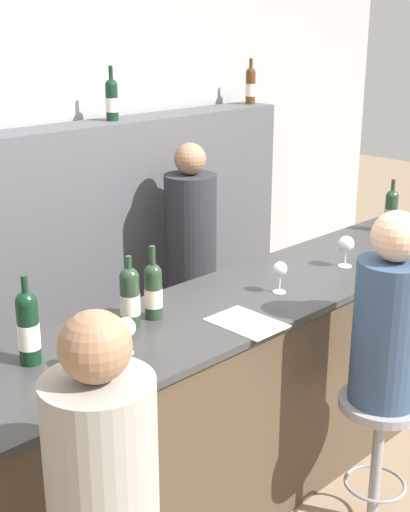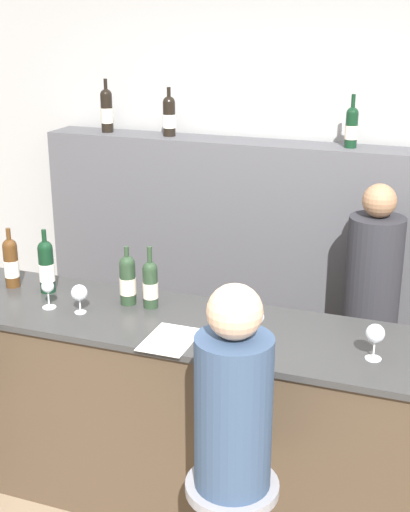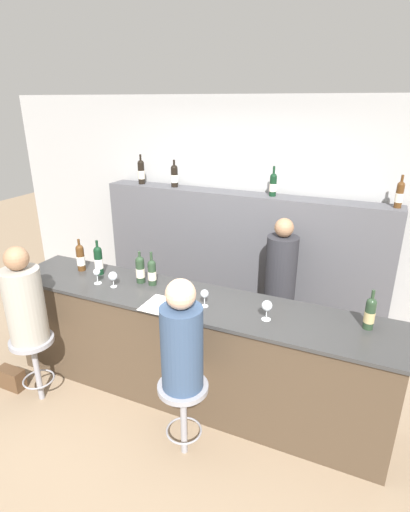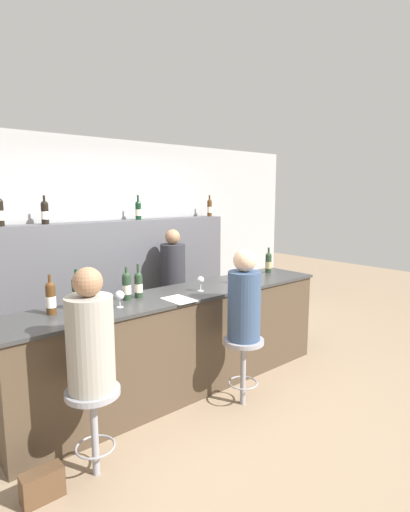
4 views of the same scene
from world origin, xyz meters
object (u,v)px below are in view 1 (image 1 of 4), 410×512
object	(u,v)px
wine_bottle_backbar_3	(251,85)
wine_bottle_counter_4	(391,210)
bar_stool_right	(380,427)
wine_bottle_counter_3	(153,290)
guest_seated_right	(389,320)
wine_glass_1	(125,329)
wine_bottle_counter_1	(28,327)
wine_bottle_backbar_2	(112,99)
wine_bottle_counter_2	(130,297)
wine_glass_0	(86,342)
wine_glass_3	(346,245)
bartender	(191,278)
wine_glass_2	(280,270)
guest_seated_left	(102,471)

from	to	relation	value
wine_bottle_backbar_3	wine_bottle_counter_4	bearing A→B (deg)	-94.77
bar_stool_right	wine_bottle_counter_3	bearing A→B (deg)	132.79
guest_seated_right	wine_glass_1	bearing A→B (deg)	150.84
bar_stool_right	wine_glass_1	bearing A→B (deg)	150.84
wine_bottle_counter_3	wine_bottle_backbar_3	bearing A→B (deg)	32.23
wine_bottle_counter_1	wine_bottle_backbar_2	bearing A→B (deg)	42.33
wine_bottle_counter_2	wine_bottle_counter_1	bearing A→B (deg)	180.00
wine_glass_0	wine_glass_3	xyz separation A→B (m)	(1.57, 0.00, 0.01)
wine_bottle_counter_2	bar_stool_right	bearing A→B (deg)	-42.34
wine_bottle_counter_1	wine_glass_1	world-z (taller)	wine_bottle_counter_1
bar_stool_right	bartender	bearing A→B (deg)	78.38
wine_bottle_counter_1	wine_glass_2	distance (m)	1.19
wine_glass_1	bar_stool_right	distance (m)	1.24
wine_bottle_counter_1	wine_bottle_counter_3	distance (m)	0.58
wine_glass_1	bartender	xyz separation A→B (m)	(1.26, 0.99, -0.39)
guest_seated_left	bar_stool_right	xyz separation A→B (m)	(1.46, 0.00, -0.50)
wine_bottle_backbar_3	wine_glass_0	distance (m)	2.83
wine_bottle_counter_3	wine_bottle_backbar_2	bearing A→B (deg)	58.48
bartender	wine_glass_2	bearing A→B (deg)	-110.94
wine_glass_3	wine_glass_2	bearing A→B (deg)	-180.00
wine_glass_3	guest_seated_right	bearing A→B (deg)	-129.94
wine_bottle_backbar_2	bartender	world-z (taller)	wine_bottle_backbar_2
bar_stool_right	guest_seated_right	world-z (taller)	guest_seated_right
wine_glass_0	guest_seated_left	world-z (taller)	guest_seated_left
wine_bottle_counter_2	wine_bottle_counter_4	size ratio (longest dim) A/B	0.98
bartender	guest_seated_right	bearing A→B (deg)	-101.62
wine_glass_1	bartender	distance (m)	1.65
wine_bottle_counter_4	wine_bottle_backbar_2	bearing A→B (deg)	131.65
bar_stool_right	bartender	distance (m)	1.57
guest_seated_right	bartender	world-z (taller)	bartender
wine_bottle_counter_2	wine_bottle_counter_3	size ratio (longest dim) A/B	0.96
wine_bottle_counter_2	guest_seated_right	xyz separation A→B (m)	(0.78, -0.71, -0.12)
wine_bottle_counter_4	wine_bottle_backbar_3	xyz separation A→B (m)	(0.10, 1.21, 0.63)
wine_bottle_counter_1	wine_bottle_backbar_3	distance (m)	2.84
wine_bottle_counter_4	wine_glass_3	distance (m)	0.73
wine_glass_2	guest_seated_right	distance (m)	0.54
wine_glass_1	bar_stool_right	size ratio (longest dim) A/B	0.23
wine_bottle_backbar_2	wine_glass_1	world-z (taller)	wine_bottle_backbar_2
wine_bottle_counter_2	guest_seated_left	world-z (taller)	guest_seated_left
bartender	wine_bottle_counter_1	bearing A→B (deg)	-152.56
wine_glass_2	bar_stool_right	world-z (taller)	wine_glass_2
wine_bottle_counter_2	wine_bottle_backbar_2	size ratio (longest dim) A/B	0.98
wine_glass_3	bartender	bearing A→B (deg)	97.55
guest_seated_left	guest_seated_right	world-z (taller)	guest_seated_left
wine_glass_1	wine_glass_2	bearing A→B (deg)	0.00
wine_bottle_backbar_3	wine_glass_2	distance (m)	2.02
wine_bottle_counter_2	wine_glass_1	world-z (taller)	wine_bottle_counter_2
bartender	wine_glass_3	bearing A→B (deg)	-82.45
wine_glass_1	wine_bottle_counter_3	bearing A→B (deg)	32.02
wine_bottle_backbar_2	wine_bottle_counter_2	bearing A→B (deg)	-125.56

